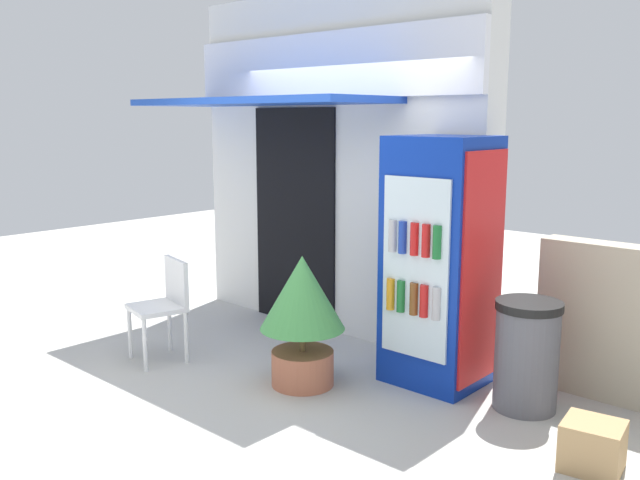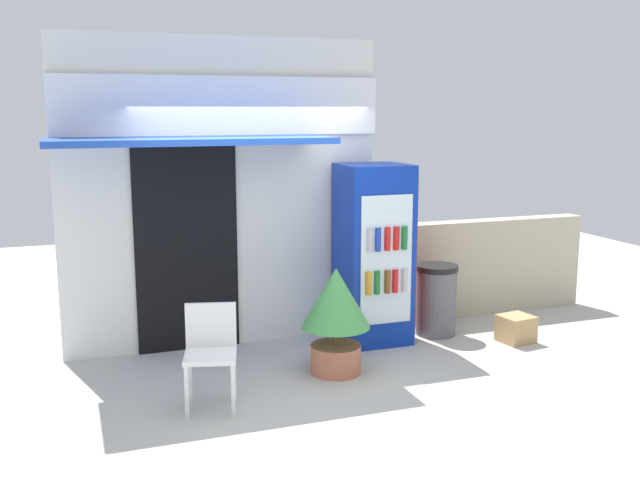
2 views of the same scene
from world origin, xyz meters
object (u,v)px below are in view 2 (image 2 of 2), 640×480
at_px(trash_bin, 436,299).
at_px(drink_cooler, 374,254).
at_px(plastic_chair, 211,347).
at_px(potted_plant_near_shop, 336,310).
at_px(cardboard_box, 516,329).

bearing_deg(trash_bin, drink_cooler, 177.76).
distance_m(plastic_chair, potted_plant_near_shop, 1.32).
xyz_separation_m(drink_cooler, plastic_chair, (-1.99, -1.13, -0.44)).
bearing_deg(drink_cooler, cardboard_box, -21.63).
bearing_deg(drink_cooler, trash_bin, -2.24).
height_order(plastic_chair, cardboard_box, plastic_chair).
relative_size(plastic_chair, trash_bin, 1.10).
height_order(potted_plant_near_shop, trash_bin, potted_plant_near_shop).
bearing_deg(trash_bin, cardboard_box, -38.22).
distance_m(drink_cooler, potted_plant_near_shop, 1.11).
bearing_deg(potted_plant_near_shop, drink_cooler, 46.68).
bearing_deg(potted_plant_near_shop, plastic_chair, -163.91).
relative_size(plastic_chair, cardboard_box, 2.58).
xyz_separation_m(trash_bin, cardboard_box, (0.68, -0.54, -0.25)).
bearing_deg(cardboard_box, plastic_chair, -170.57).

